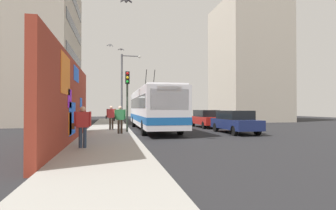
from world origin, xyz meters
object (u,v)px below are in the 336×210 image
Objects in this scene: pedestrian_near_wall at (82,124)px; traffic_light at (127,91)px; parked_car_navy at (235,121)px; city_bus at (153,108)px; parked_car_red at (206,118)px; pedestrian_midblock at (111,115)px; street_lamp at (124,84)px; pedestrian_at_curb at (120,117)px.

pedestrian_near_wall is 0.41× the size of traffic_light.
city_bus is at bearing 54.70° from parked_car_navy.
parked_car_navy is at bearing 180.00° from parked_car_red.
pedestrian_midblock is 6.42m from street_lamp.
pedestrian_midblock reaches higher than parked_car_red.
parked_car_navy is at bearing -97.93° from traffic_light.
pedestrian_midblock is (3.27, 8.42, 0.36)m from parked_car_navy.
parked_car_navy is 11.90m from street_lamp.
pedestrian_at_curb reaches higher than pedestrian_near_wall.
pedestrian_at_curb is 0.42× the size of traffic_light.
parked_car_navy is 0.99× the size of parked_car_red.
parked_car_navy is 11.25m from pedestrian_near_wall.
parked_car_red is 8.51m from street_lamp.
city_bus reaches higher than pedestrian_near_wall.
pedestrian_at_curb is at bearing 155.96° from traffic_light.
pedestrian_midblock is at bearing 168.10° from street_lamp.
pedestrian_midblock reaches higher than parked_car_navy.
street_lamp reaches higher than parked_car_red.
street_lamp reaches higher than pedestrian_near_wall.
parked_car_red is at bearing -0.00° from parked_car_navy.
pedestrian_midblock is at bearing 9.15° from pedestrian_at_curb.
city_bus is at bearing -38.97° from traffic_light.
street_lamp reaches higher than pedestrian_at_curb.
city_bus is at bearing -34.93° from pedestrian_at_curb.
parked_car_red is at bearing -73.40° from pedestrian_midblock.
pedestrian_near_wall is 15.33m from street_lamp.
pedestrian_at_curb is 2.15m from traffic_light.
pedestrian_near_wall is at bearing 141.01° from parked_car_red.
pedestrian_near_wall is 7.55m from traffic_light.
pedestrian_midblock reaches higher than pedestrian_at_curb.
street_lamp is at bearing 66.75° from parked_car_red.
street_lamp reaches higher than parked_car_navy.
street_lamp is (3.11, 7.23, 3.24)m from parked_car_red.
traffic_light is (1.16, -0.52, 1.74)m from pedestrian_at_curb.
traffic_light is (-4.75, 7.35, 2.07)m from parked_car_red.
city_bus is 7.12× the size of pedestrian_midblock.
pedestrian_near_wall is 0.24× the size of street_lamp.
street_lamp is (14.87, -2.28, 2.95)m from pedestrian_near_wall.
parked_car_navy is at bearing -57.85° from pedestrian_near_wall.
parked_car_navy is at bearing -125.30° from city_bus.
traffic_light reaches higher than parked_car_navy.
pedestrian_midblock is 3.45m from pedestrian_at_curb.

